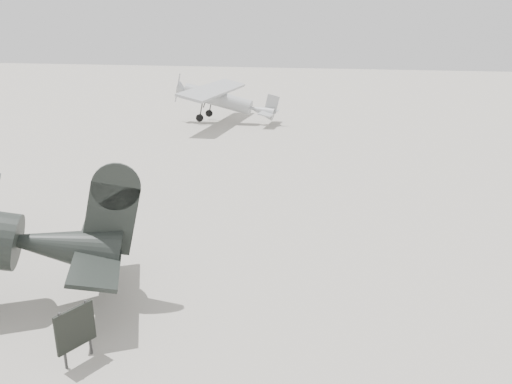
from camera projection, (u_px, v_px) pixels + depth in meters
ground at (166, 267)px, 14.47m from camera, size 160.00×160.00×0.00m
highwing_monoplane at (222, 97)px, 36.40m from camera, size 7.66×10.70×3.06m
sign_board at (75, 329)px, 10.12m from camera, size 0.40×0.84×1.28m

